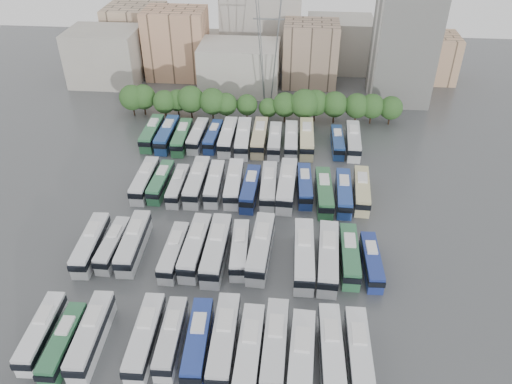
# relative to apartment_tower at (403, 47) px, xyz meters

# --- Properties ---
(ground) EXTENTS (220.00, 220.00, 0.00)m
(ground) POSITION_rel_apartment_tower_xyz_m (-34.00, -58.00, -13.00)
(ground) COLOR #424447
(ground) RESTS_ON ground
(tree_line) EXTENTS (65.22, 7.90, 8.32)m
(tree_line) POSITION_rel_apartment_tower_xyz_m (-34.04, -15.91, -8.58)
(tree_line) COLOR black
(tree_line) RESTS_ON ground
(city_buildings) EXTENTS (102.00, 35.00, 20.00)m
(city_buildings) POSITION_rel_apartment_tower_xyz_m (-41.46, 13.86, -5.13)
(city_buildings) COLOR #9E998E
(city_buildings) RESTS_ON ground
(apartment_tower) EXTENTS (14.00, 14.00, 26.00)m
(apartment_tower) POSITION_rel_apartment_tower_xyz_m (0.00, 0.00, 0.00)
(apartment_tower) COLOR silver
(apartment_tower) RESTS_ON ground
(electricity_pylon) EXTENTS (9.00, 6.91, 33.83)m
(electricity_pylon) POSITION_rel_apartment_tower_xyz_m (-32.00, -8.00, 5.66)
(electricity_pylon) COLOR slate
(electricity_pylon) RESTS_ON ground
(bus_r0_s0) EXTENTS (2.87, 11.48, 3.58)m
(bus_r0_s0) POSITION_rel_apartment_tower_xyz_m (-55.54, -81.62, -11.24)
(bus_r0_s0) COLOR silver
(bus_r0_s0) RESTS_ON ground
(bus_r0_s1) EXTENTS (2.55, 11.11, 3.48)m
(bus_r0_s1) POSITION_rel_apartment_tower_xyz_m (-52.12, -82.97, -11.29)
(bus_r0_s1) COLOR #2C6741
(bus_r0_s1) RESTS_ON ground
(bus_r0_s2) EXTENTS (3.15, 12.47, 3.88)m
(bus_r0_s2) POSITION_rel_apartment_tower_xyz_m (-49.05, -81.63, -11.09)
(bus_r0_s2) COLOR silver
(bus_r0_s2) RESTS_ON ground
(bus_r0_s4) EXTENTS (2.97, 12.31, 3.84)m
(bus_r0_s4) POSITION_rel_apartment_tower_xyz_m (-42.19, -81.31, -11.11)
(bus_r0_s4) COLOR silver
(bus_r0_s4) RESTS_ON ground
(bus_r0_s5) EXTENTS (2.76, 11.35, 3.54)m
(bus_r0_s5) POSITION_rel_apartment_tower_xyz_m (-38.99, -80.94, -11.26)
(bus_r0_s5) COLOR silver
(bus_r0_s5) RESTS_ON ground
(bus_r0_s6) EXTENTS (3.17, 12.10, 3.76)m
(bus_r0_s6) POSITION_rel_apartment_tower_xyz_m (-35.48, -81.40, -11.15)
(bus_r0_s6) COLOR navy
(bus_r0_s6) RESTS_ON ground
(bus_r0_s7) EXTENTS (3.08, 13.14, 4.11)m
(bus_r0_s7) POSITION_rel_apartment_tower_xyz_m (-32.24, -81.05, -10.98)
(bus_r0_s7) COLOR silver
(bus_r0_s7) RESTS_ON ground
(bus_r0_s8) EXTENTS (2.95, 12.84, 4.02)m
(bus_r0_s8) POSITION_rel_apartment_tower_xyz_m (-28.95, -82.44, -11.03)
(bus_r0_s8) COLOR silver
(bus_r0_s8) RESTS_ON ground
(bus_r0_s9) EXTENTS (3.00, 12.95, 4.05)m
(bus_r0_s9) POSITION_rel_apartment_tower_xyz_m (-25.90, -81.31, -11.01)
(bus_r0_s9) COLOR silver
(bus_r0_s9) RESTS_ON ground
(bus_r0_s10) EXTENTS (3.47, 13.60, 4.23)m
(bus_r0_s10) POSITION_rel_apartment_tower_xyz_m (-22.67, -83.34, -10.92)
(bus_r0_s10) COLOR silver
(bus_r0_s10) RESTS_ON ground
(bus_r0_s11) EXTENTS (3.09, 12.50, 3.90)m
(bus_r0_s11) POSITION_rel_apartment_tower_xyz_m (-19.04, -81.22, -11.09)
(bus_r0_s11) COLOR silver
(bus_r0_s11) RESTS_ON ground
(bus_r0_s12) EXTENTS (2.86, 12.40, 3.88)m
(bus_r0_s12) POSITION_rel_apartment_tower_xyz_m (-15.73, -81.44, -11.09)
(bus_r0_s12) COLOR silver
(bus_r0_s12) RESTS_ON ground
(bus_r1_s0) EXTENTS (3.21, 12.42, 3.86)m
(bus_r1_s0) POSITION_rel_apartment_tower_xyz_m (-55.43, -64.59, -11.10)
(bus_r1_s0) COLOR silver
(bus_r1_s0) RESTS_ON ground
(bus_r1_s1) EXTENTS (2.64, 11.04, 3.45)m
(bus_r1_s1) POSITION_rel_apartment_tower_xyz_m (-52.07, -64.20, -11.31)
(bus_r1_s1) COLOR silver
(bus_r1_s1) RESTS_ON ground
(bus_r1_s2) EXTENTS (3.13, 12.71, 3.96)m
(bus_r1_s2) POSITION_rel_apartment_tower_xyz_m (-48.95, -63.65, -11.05)
(bus_r1_s2) COLOR silver
(bus_r1_s2) RESTS_ON ground
(bus_r1_s4) EXTENTS (2.72, 11.46, 3.58)m
(bus_r1_s4) POSITION_rel_apartment_tower_xyz_m (-42.25, -65.06, -11.24)
(bus_r1_s4) COLOR silver
(bus_r1_s4) RESTS_ON ground
(bus_r1_s5) EXTENTS (3.20, 13.03, 4.06)m
(bus_r1_s5) POSITION_rel_apartment_tower_xyz_m (-39.17, -63.84, -11.01)
(bus_r1_s5) COLOR silver
(bus_r1_s5) RESTS_ON ground
(bus_r1_s6) EXTENTS (3.07, 13.66, 4.28)m
(bus_r1_s6) POSITION_rel_apartment_tower_xyz_m (-35.84, -64.24, -10.90)
(bus_r1_s6) COLOR silver
(bus_r1_s6) RESTS_ON ground
(bus_r1_s7) EXTENTS (3.05, 11.48, 3.57)m
(bus_r1_s7) POSITION_rel_apartment_tower_xyz_m (-32.35, -63.54, -11.25)
(bus_r1_s7) COLOR silver
(bus_r1_s7) RESTS_ON ground
(bus_r1_s8) EXTENTS (3.61, 13.64, 4.24)m
(bus_r1_s8) POSITION_rel_apartment_tower_xyz_m (-29.15, -63.21, -10.92)
(bus_r1_s8) COLOR silver
(bus_r1_s8) RESTS_ON ground
(bus_r1_s10) EXTENTS (3.24, 13.74, 4.29)m
(bus_r1_s10) POSITION_rel_apartment_tower_xyz_m (-22.56, -64.35, -10.89)
(bus_r1_s10) COLOR silver
(bus_r1_s10) RESTS_ON ground
(bus_r1_s11) EXTENTS (3.51, 13.68, 4.26)m
(bus_r1_s11) POSITION_rel_apartment_tower_xyz_m (-18.96, -64.50, -10.91)
(bus_r1_s11) COLOR silver
(bus_r1_s11) RESTS_ON ground
(bus_r1_s12) EXTENTS (2.65, 12.00, 3.76)m
(bus_r1_s12) POSITION_rel_apartment_tower_xyz_m (-15.70, -63.56, -11.15)
(bus_r1_s12) COLOR #2C6842
(bus_r1_s12) RESTS_ON ground
(bus_r1_s13) EXTENTS (2.75, 10.88, 3.39)m
(bus_r1_s13) POSITION_rel_apartment_tower_xyz_m (-12.47, -64.39, -11.34)
(bus_r1_s13) COLOR navy
(bus_r1_s13) RESTS_ON ground
(bus_r2_s1) EXTENTS (2.65, 12.14, 3.81)m
(bus_r2_s1) POSITION_rel_apartment_tower_xyz_m (-52.08, -46.05, -11.13)
(bus_r2_s1) COLOR silver
(bus_r2_s1) RESTS_ON ground
(bus_r2_s2) EXTENTS (2.82, 11.29, 3.52)m
(bus_r2_s2) POSITION_rel_apartment_tower_xyz_m (-49.05, -46.08, -11.27)
(bus_r2_s2) COLOR #307148
(bus_r2_s2) RESTS_ON ground
(bus_r2_s3) EXTENTS (2.38, 10.87, 3.41)m
(bus_r2_s3) POSITION_rel_apartment_tower_xyz_m (-45.66, -47.03, -11.33)
(bus_r2_s3) COLOR silver
(bus_r2_s3) RESTS_ON ground
(bus_r2_s4) EXTENTS (2.92, 13.04, 4.09)m
(bus_r2_s4) POSITION_rel_apartment_tower_xyz_m (-42.33, -45.85, -10.99)
(bus_r2_s4) COLOR silver
(bus_r2_s4) RESTS_ON ground
(bus_r2_s5) EXTENTS (2.89, 11.89, 3.71)m
(bus_r2_s5) POSITION_rel_apartment_tower_xyz_m (-39.08, -45.86, -11.18)
(bus_r2_s5) COLOR white
(bus_r2_s5) RESTS_ON ground
(bus_r2_s6) EXTENTS (3.13, 12.62, 3.93)m
(bus_r2_s6) POSITION_rel_apartment_tower_xyz_m (-35.52, -45.70, -11.07)
(bus_r2_s6) COLOR white
(bus_r2_s6) RESTS_ON ground
(bus_r2_s7) EXTENTS (2.97, 11.87, 3.70)m
(bus_r2_s7) POSITION_rel_apartment_tower_xyz_m (-32.37, -46.92, -11.18)
(bus_r2_s7) COLOR navy
(bus_r2_s7) RESTS_ON ground
(bus_r2_s8) EXTENTS (2.98, 12.50, 3.91)m
(bus_r2_s8) POSITION_rel_apartment_tower_xyz_m (-29.13, -46.00, -11.08)
(bus_r2_s8) COLOR silver
(bus_r2_s8) RESTS_ON ground
(bus_r2_s9) EXTENTS (3.47, 13.75, 4.28)m
(bus_r2_s9) POSITION_rel_apartment_tower_xyz_m (-25.84, -45.68, -10.90)
(bus_r2_s9) COLOR silver
(bus_r2_s9) RESTS_ON ground
(bus_r2_s10) EXTENTS (3.02, 11.50, 3.58)m
(bus_r2_s10) POSITION_rel_apartment_tower_xyz_m (-22.61, -45.04, -11.24)
(bus_r2_s10) COLOR navy
(bus_r2_s10) RESTS_ON ground
(bus_r2_s11) EXTENTS (3.18, 12.52, 3.90)m
(bus_r2_s11) POSITION_rel_apartment_tower_xyz_m (-19.15, -47.16, -11.09)
(bus_r2_s11) COLOR #2B643A
(bus_r2_s11) RESTS_ON ground
(bus_r2_s12) EXTENTS (2.82, 12.00, 3.75)m
(bus_r2_s12) POSITION_rel_apartment_tower_xyz_m (-15.67, -46.86, -11.16)
(bus_r2_s12) COLOR navy
(bus_r2_s12) RESTS_ON ground
(bus_r2_s13) EXTENTS (3.26, 12.24, 3.80)m
(bus_r2_s13) POSITION_rel_apartment_tower_xyz_m (-12.41, -45.79, -11.13)
(bus_r2_s13) COLOR #C8BE89
(bus_r2_s13) RESTS_ON ground
(bus_r3_s0) EXTENTS (2.76, 12.30, 3.85)m
(bus_r3_s0) POSITION_rel_apartment_tower_xyz_m (-55.60, -27.73, -11.11)
(bus_r3_s0) COLOR #307045
(bus_r3_s0) RESTS_ON ground
(bus_r3_s1) EXTENTS (2.87, 12.62, 3.95)m
(bus_r3_s1) POSITION_rel_apartment_tower_xyz_m (-52.18, -28.16, -11.06)
(bus_r3_s1) COLOR navy
(bus_r3_s1) RESTS_ON ground
(bus_r3_s2) EXTENTS (2.86, 12.11, 3.78)m
(bus_r3_s2) POSITION_rel_apartment_tower_xyz_m (-48.80, -28.91, -11.14)
(bus_r3_s2) COLOR #307043
(bus_r3_s2) RESTS_ON ground
(bus_r3_s3) EXTENTS (2.94, 11.73, 3.66)m
(bus_r3_s3) POSITION_rel_apartment_tower_xyz_m (-45.58, -27.85, -11.21)
(bus_r3_s3) COLOR silver
(bus_r3_s3) RESTS_ON ground
(bus_r3_s4) EXTENTS (2.88, 11.03, 3.43)m
(bus_r3_s4) POSITION_rel_apartment_tower_xyz_m (-42.28, -27.72, -11.32)
(bus_r3_s4) COLOR navy
(bus_r3_s4) RESTS_ON ground
(bus_r3_s5) EXTENTS (2.81, 12.74, 3.99)m
(bus_r3_s5) POSITION_rel_apartment_tower_xyz_m (-39.07, -28.04, -11.04)
(bus_r3_s5) COLOR silver
(bus_r3_s5) RESTS_ON ground
(bus_r3_s6) EXTENTS (3.43, 13.35, 4.16)m
(bus_r3_s6) POSITION_rel_apartment_tower_xyz_m (-35.74, -28.48, -10.96)
(bus_r3_s6) COLOR white
(bus_r3_s6) RESTS_ON ground
(bus_r3_s7) EXTENTS (2.84, 13.01, 4.08)m
(bus_r3_s7) POSITION_rel_apartment_tower_xyz_m (-32.34, -27.76, -11.00)
(bus_r3_s7) COLOR #C7B589
(bus_r3_s7) RESTS_ON ground
(bus_r3_s8) EXTENTS (2.74, 11.93, 3.73)m
(bus_r3_s8) POSITION_rel_apartment_tower_xyz_m (-29.04, -28.67, -11.17)
(bus_r3_s8) COLOR silver
(bus_r3_s8) RESTS_ON ground
(bus_r3_s9) EXTENTS (2.89, 12.26, 3.83)m
(bus_r3_s9) POSITION_rel_apartment_tower_xyz_m (-25.63, -28.10, -11.12)
(bus_r3_s9) COLOR silver
(bus_r3_s9) RESTS_ON ground
(bus_r3_s10) EXTENTS (3.10, 13.32, 4.16)m
(bus_r3_s10) POSITION_rel_apartment_tower_xyz_m (-22.42, -27.45, -10.96)
(bus_r3_s10) COLOR beige
(bus_r3_s10) RESTS_ON ground
(bus_r3_s12) EXTENTS (2.59, 10.85, 3.39)m
(bus_r3_s12) POSITION_rel_apartment_tower_xyz_m (-15.91, -27.79, -11.34)
(bus_r3_s12) COLOR navy
(bus_r3_s12) RESTS_ON ground
(bus_r3_s13) EXTENTS (3.19, 12.82, 4.00)m
(bus_r3_s13) POSITION_rel_apartment_tower_xyz_m (-12.66, -27.41, -11.04)
(bus_r3_s13) COLOR silver
(bus_r3_s13) RESTS_ON ground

